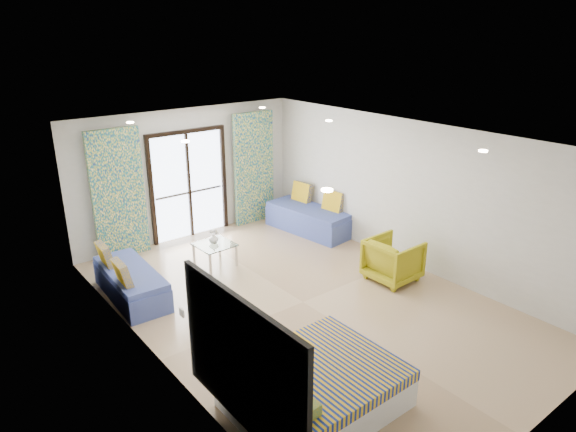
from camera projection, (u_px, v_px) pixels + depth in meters
floor at (303, 302)px, 8.35m from camera, size 5.00×7.50×0.01m
ceiling at (305, 138)px, 7.42m from camera, size 5.00×7.50×0.01m
wall_back at (188, 174)px, 10.64m from camera, size 5.00×0.01×2.70m
wall_front at (545, 331)px, 5.13m from camera, size 5.00×0.01×2.70m
wall_left at (152, 270)px, 6.43m from camera, size 0.01×7.50×2.70m
wall_right at (409, 194)px, 9.35m from camera, size 0.01×7.50×2.70m
balcony_door at (188, 178)px, 10.65m from camera, size 1.76×0.08×2.28m
balcony_rail at (189, 192)px, 10.77m from camera, size 1.52×0.03×0.04m
curtain_left at (119, 195)px, 9.64m from camera, size 1.00×0.10×2.50m
curtain_right at (254, 168)px, 11.45m from camera, size 1.00×0.10×2.50m
downlight_a at (327, 190)px, 5.15m from camera, size 0.12×0.12×0.02m
downlight_b at (483, 151)px, 6.78m from camera, size 0.12×0.12×0.02m
downlight_c at (185, 141)px, 7.35m from camera, size 0.12×0.12×0.02m
downlight_d at (329, 121)px, 8.99m from camera, size 0.12×0.12×0.02m
downlight_e at (130, 122)px, 8.82m from camera, size 0.12×0.12×0.02m
downlight_f at (262, 108)px, 10.46m from camera, size 0.12×0.12×0.02m
headboard at (241, 363)px, 5.12m from camera, size 0.06×2.10×1.50m
switch_plate at (182, 313)px, 6.03m from camera, size 0.02×0.10×0.10m
bed at (314, 387)px, 5.96m from camera, size 1.87×1.52×0.64m
daybed_left at (130, 282)px, 8.42m from camera, size 0.77×1.81×0.88m
daybed_right at (309, 218)px, 11.19m from camera, size 0.99×2.03×0.96m
coffee_table at (215, 246)px, 9.52m from camera, size 0.68×0.68×0.75m
vase at (214, 239)px, 9.52m from camera, size 0.23×0.24×0.18m
armchair at (393, 258)px, 8.97m from camera, size 0.78×0.83×0.84m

